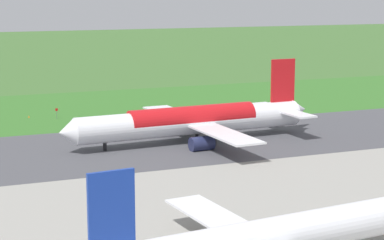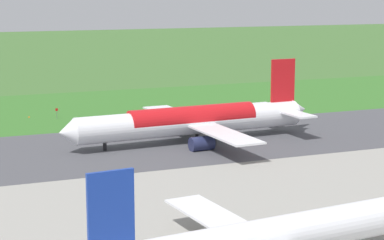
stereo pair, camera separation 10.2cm
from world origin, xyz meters
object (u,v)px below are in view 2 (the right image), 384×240
no_stopping_sign (57,113)px  traffic_cone_orange (29,117)px  airliner_parked_mid (264,238)px  airliner_main (194,121)px

no_stopping_sign → traffic_cone_orange: (5.89, -3.98, -1.23)m
traffic_cone_orange → airliner_parked_mid: bearing=95.1°
airliner_main → traffic_cone_orange: 47.78m
no_stopping_sign → traffic_cone_orange: no_stopping_sign is taller
airliner_main → airliner_parked_mid: bearing=74.6°
airliner_parked_mid → airliner_main: bearing=-105.4°
airliner_main → airliner_parked_mid: airliner_main is taller
traffic_cone_orange → airliner_main: bearing=123.7°
airliner_main → no_stopping_sign: 41.22m
airliner_main → airliner_parked_mid: 65.33m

